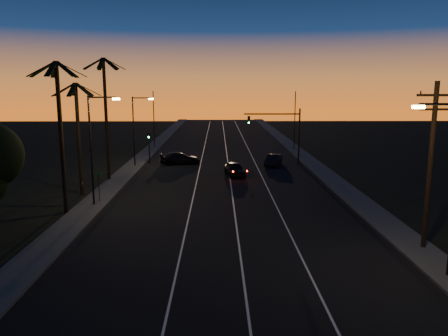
{
  "coord_description": "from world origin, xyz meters",
  "views": [
    {
      "loc": [
        -0.79,
        -14.86,
        9.68
      ],
      "look_at": [
        -0.31,
        19.01,
        3.35
      ],
      "focal_mm": 35.0,
      "sensor_mm": 36.0,
      "label": 1
    }
  ],
  "objects_px": {
    "utility_pole": "(430,163)",
    "lead_car": "(235,169)",
    "signal_mast": "(281,126)",
    "cross_car": "(180,158)",
    "right_car": "(273,160)"
  },
  "relations": [
    {
      "from": "signal_mast",
      "to": "right_car",
      "type": "distance_m",
      "value": 4.55
    },
    {
      "from": "utility_pole",
      "to": "cross_car",
      "type": "xyz_separation_m",
      "value": [
        -17.21,
        29.71,
        -4.56
      ]
    },
    {
      "from": "utility_pole",
      "to": "right_car",
      "type": "bearing_deg",
      "value": 101.06
    },
    {
      "from": "signal_mast",
      "to": "right_car",
      "type": "height_order",
      "value": "signal_mast"
    },
    {
      "from": "lead_car",
      "to": "cross_car",
      "type": "relative_size",
      "value": 0.94
    },
    {
      "from": "signal_mast",
      "to": "cross_car",
      "type": "distance_m",
      "value": 13.37
    },
    {
      "from": "lead_car",
      "to": "signal_mast",
      "type": "bearing_deg",
      "value": 51.78
    },
    {
      "from": "signal_mast",
      "to": "cross_car",
      "type": "bearing_deg",
      "value": -178.75
    },
    {
      "from": "utility_pole",
      "to": "lead_car",
      "type": "height_order",
      "value": "utility_pole"
    },
    {
      "from": "utility_pole",
      "to": "lead_car",
      "type": "xyz_separation_m",
      "value": [
        -10.55,
        22.26,
        -4.56
      ]
    },
    {
      "from": "lead_car",
      "to": "cross_car",
      "type": "distance_m",
      "value": 9.99
    },
    {
      "from": "signal_mast",
      "to": "utility_pole",
      "type": "bearing_deg",
      "value": -81.53
    },
    {
      "from": "right_car",
      "to": "utility_pole",
      "type": "bearing_deg",
      "value": -78.94
    },
    {
      "from": "lead_car",
      "to": "cross_car",
      "type": "xyz_separation_m",
      "value": [
        -6.66,
        7.45,
        -0.0
      ]
    },
    {
      "from": "signal_mast",
      "to": "lead_car",
      "type": "height_order",
      "value": "signal_mast"
    }
  ]
}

